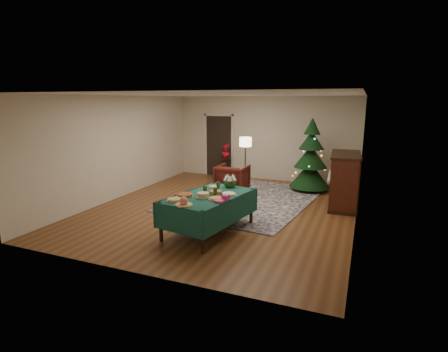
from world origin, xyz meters
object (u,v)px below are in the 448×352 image
at_px(potted_plant, 226,154).
at_px(piano, 344,181).
at_px(christmas_tree, 311,158).
at_px(floor_lamp, 245,145).
at_px(buffet_table, 209,203).
at_px(gift_box, 226,197).
at_px(armchair, 232,177).
at_px(side_table, 226,168).

relative_size(potted_plant, piano, 0.29).
bearing_deg(christmas_tree, floor_lamp, -171.40).
relative_size(buffet_table, gift_box, 17.48).
distance_m(armchair, piano, 3.04).
bearing_deg(side_table, christmas_tree, -12.24).
bearing_deg(side_table, potted_plant, 0.00).
height_order(buffet_table, side_table, buffet_table).
xyz_separation_m(buffet_table, armchair, (-0.67, 3.05, -0.18)).
bearing_deg(christmas_tree, side_table, 167.76).
xyz_separation_m(gift_box, piano, (1.92, 3.00, -0.16)).
distance_m(armchair, side_table, 1.89).
xyz_separation_m(armchair, side_table, (-0.87, 1.67, -0.09)).
height_order(gift_box, christmas_tree, christmas_tree).
distance_m(buffet_table, gift_box, 0.51).
xyz_separation_m(side_table, piano, (3.89, -1.91, 0.31)).
relative_size(armchair, floor_lamp, 0.58).
xyz_separation_m(potted_plant, christmas_tree, (2.88, -0.63, 0.12)).
bearing_deg(piano, gift_box, -122.62).
bearing_deg(piano, side_table, 153.83).
bearing_deg(piano, armchair, 175.47).
height_order(potted_plant, piano, piano).
xyz_separation_m(potted_plant, piano, (3.89, -1.91, -0.18)).
bearing_deg(buffet_table, gift_box, -23.39).
bearing_deg(christmas_tree, buffet_table, -108.04).
bearing_deg(potted_plant, gift_box, -68.12).
xyz_separation_m(floor_lamp, side_table, (-1.00, 0.91, -0.94)).
distance_m(floor_lamp, christmas_tree, 1.93).
height_order(side_table, potted_plant, potted_plant).
distance_m(buffet_table, christmas_tree, 4.33).
distance_m(gift_box, side_table, 5.32).
height_order(gift_box, side_table, gift_box).
relative_size(floor_lamp, piano, 0.96).
relative_size(gift_box, potted_plant, 0.26).
bearing_deg(buffet_table, armchair, 102.43).
bearing_deg(floor_lamp, christmas_tree, 8.60).
relative_size(buffet_table, floor_lamp, 1.42).
height_order(buffet_table, potted_plant, potted_plant).
xyz_separation_m(gift_box, christmas_tree, (0.91, 4.29, 0.14)).
relative_size(gift_box, piano, 0.08).
relative_size(gift_box, side_table, 0.18).
height_order(gift_box, armchair, armchair).
bearing_deg(side_table, armchair, -62.50).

